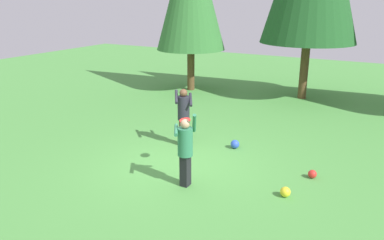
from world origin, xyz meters
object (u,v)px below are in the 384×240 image
frisbee (185,120)px  ball_red (312,174)px  ball_yellow (285,192)px  ball_blue (235,144)px  person_catcher (184,112)px  person_thrower (185,147)px

frisbee → ball_red: (2.90, 1.05, -1.19)m
frisbee → ball_yellow: 2.85m
ball_red → ball_blue: ball_blue is taller
ball_yellow → ball_blue: size_ratio=0.91×
ball_yellow → ball_red: 1.24m
ball_blue → frisbee: bearing=-106.0°
person_catcher → frisbee: (0.85, -1.40, 0.29)m
frisbee → ball_blue: (0.55, 1.90, -1.17)m
ball_red → frisbee: bearing=-160.2°
person_catcher → ball_blue: person_catcher is taller
frisbee → ball_blue: bearing=74.0°
frisbee → ball_yellow: frisbee is taller
person_thrower → ball_yellow: size_ratio=7.74×
ball_blue → ball_yellow: bearing=-45.2°
person_thrower → ball_blue: person_thrower is taller
frisbee → ball_blue: frisbee is taller
person_thrower → frisbee: 0.92m
person_catcher → ball_red: size_ratio=8.22×
person_catcher → ball_yellow: size_ratio=7.42×
ball_red → person_catcher: bearing=174.6°
ball_blue → person_catcher: bearing=-160.5°
ball_yellow → ball_blue: ball_blue is taller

